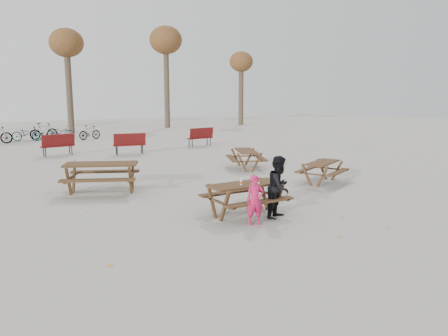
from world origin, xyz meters
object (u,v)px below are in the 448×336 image
child (255,200)px  picnic_table_north (102,178)px  picnic_table_far (246,159)px  soda_bottle (241,182)px  picnic_table_east (322,172)px  main_picnic_table (245,191)px  adult (279,187)px  food_tray (256,183)px

child → picnic_table_north: (-2.09, 4.87, -0.12)m
child → picnic_table_north: size_ratio=0.54×
picnic_table_north → picnic_table_far: 6.09m
soda_bottle → child: bearing=-95.6°
picnic_table_east → picnic_table_far: bearing=75.3°
picnic_table_far → main_picnic_table: bearing=168.7°
main_picnic_table → adult: size_ratio=1.22×
main_picnic_table → soda_bottle: bearing=-151.9°
child → picnic_table_east: child is taller
picnic_table_east → main_picnic_table: bearing=178.4°
soda_bottle → picnic_table_east: 4.93m
food_tray → picnic_table_east: (4.10, 2.09, -0.45)m
child → adult: adult is taller
soda_bottle → child: (-0.07, -0.67, -0.29)m
main_picnic_table → child: (-0.24, -0.77, -0.03)m
picnic_table_east → child: bearing=-175.1°
main_picnic_table → picnic_table_far: bearing=56.3°
soda_bottle → picnic_table_north: bearing=117.1°
main_picnic_table → picnic_table_east: (4.29, 1.93, -0.24)m
main_picnic_table → soda_bottle: size_ratio=10.59×
child → picnic_table_east: size_ratio=0.70×
food_tray → adult: bearing=-49.2°
picnic_table_north → main_picnic_table: bearing=-36.1°
main_picnic_table → picnic_table_far: (3.61, 5.42, -0.23)m
soda_bottle → picnic_table_north: (-2.15, 4.20, -0.40)m
picnic_table_east → soda_bottle: bearing=178.6°
soda_bottle → picnic_table_far: bearing=55.5°
main_picnic_table → child: bearing=-107.7°
child → adult: (0.81, 0.18, 0.18)m
food_tray → picnic_table_east: 4.62m
main_picnic_table → picnic_table_north: 4.72m
child → picnic_table_north: child is taller
picnic_table_north → adult: bearing=-34.1°
picnic_table_east → picnic_table_north: (-6.62, 2.18, 0.10)m
child → adult: size_ratio=0.76×
main_picnic_table → soda_bottle: soda_bottle is taller
picnic_table_east → adult: bearing=-171.7°
food_tray → picnic_table_north: picnic_table_north is taller
picnic_table_north → child: bearing=-42.6°
picnic_table_east → picnic_table_north: bearing=136.0°
picnic_table_far → picnic_table_north: bearing=124.9°
picnic_table_east → picnic_table_far: picnic_table_far is taller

